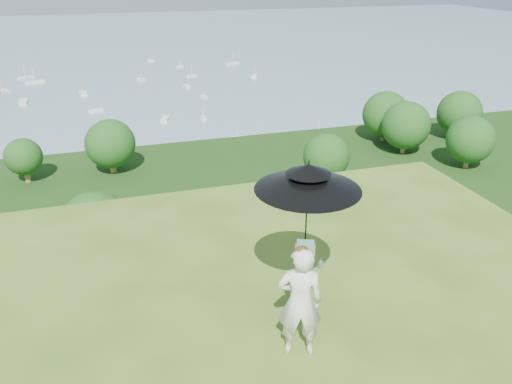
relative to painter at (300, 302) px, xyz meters
name	(u,v)px	position (x,y,z in m)	size (l,w,h in m)	color
forest_slope	(146,351)	(-1.34, 33.55, -29.80)	(140.00, 56.00, 22.00)	#10340E
shoreline_tier	(126,225)	(-1.34, 73.55, -36.80)	(170.00, 28.00, 8.00)	#6A6154
bay_water	(102,56)	(-1.34, 238.55, -34.80)	(700.00, 700.00, 0.00)	#7692A9
slope_trees	(130,222)	(-1.34, 33.55, -15.80)	(110.00, 50.00, 6.00)	#1E4C16
harbor_town	(122,190)	(-1.34, 73.55, -30.30)	(110.00, 22.00, 5.00)	silver
moored_boats	(66,98)	(-13.84, 159.55, -34.45)	(140.00, 140.00, 0.70)	white
painter	(300,302)	(0.00, 0.00, 0.00)	(0.58, 0.38, 1.60)	white
field_easel	(304,281)	(0.28, 0.55, -0.10)	(0.53, 0.53, 1.39)	#A88546
sun_umbrella	(307,208)	(0.28, 0.57, 1.01)	(1.38, 1.38, 1.32)	black
painter_cap	(302,251)	(0.00, 0.00, 0.76)	(0.20, 0.24, 0.10)	#D07283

